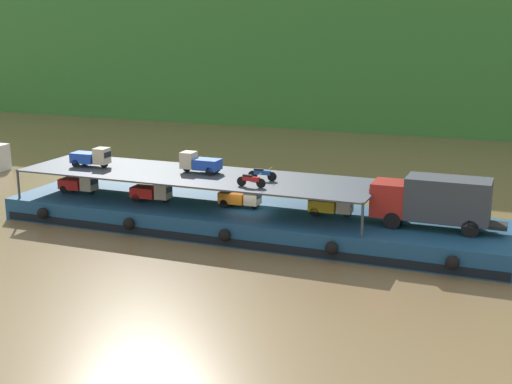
{
  "coord_description": "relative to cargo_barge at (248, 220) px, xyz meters",
  "views": [
    {
      "loc": [
        16.76,
        -40.86,
        13.52
      ],
      "look_at": [
        0.52,
        0.0,
        2.7
      ],
      "focal_mm": 49.26,
      "sensor_mm": 36.0,
      "label": 1
    }
  ],
  "objects": [
    {
      "name": "cargo_barge",
      "position": [
        0.0,
        0.0,
        0.0
      ],
      "size": [
        33.49,
        7.91,
        1.5
      ],
      "color": "navy",
      "rests_on": "ground"
    },
    {
      "name": "mini_truck_lower_stern",
      "position": [
        -12.91,
        -0.3,
        1.44
      ],
      "size": [
        2.74,
        1.21,
        1.38
      ],
      "color": "red",
      "rests_on": "cargo_barge"
    },
    {
      "name": "mini_truck_upper_stern",
      "position": [
        -11.7,
        -0.36,
        3.44
      ],
      "size": [
        2.78,
        1.27,
        1.38
      ],
      "color": "#1E47B7",
      "rests_on": "cargo_rack"
    },
    {
      "name": "cargo_rack",
      "position": [
        -3.8,
        0.03,
        2.69
      ],
      "size": [
        24.29,
        6.5,
        2.0
      ],
      "color": "#383D47",
      "rests_on": "cargo_barge"
    },
    {
      "name": "motorcycle_upper_centre",
      "position": [
        0.93,
        0.03,
        3.18
      ],
      "size": [
        1.9,
        0.55,
        0.87
      ],
      "color": "black",
      "rests_on": "cargo_rack"
    },
    {
      "name": "mini_truck_upper_mid",
      "position": [
        -3.78,
        0.63,
        3.44
      ],
      "size": [
        2.74,
        1.21,
        1.38
      ],
      "color": "#1E47B7",
      "rests_on": "cargo_rack"
    },
    {
      "name": "mini_truck_lower_fore",
      "position": [
        5.44,
        0.58,
        1.44
      ],
      "size": [
        2.76,
        1.24,
        1.38
      ],
      "color": "gold",
      "rests_on": "cargo_barge"
    },
    {
      "name": "covered_lorry",
      "position": [
        11.76,
        0.1,
        2.44
      ],
      "size": [
        7.86,
        2.31,
        3.1
      ],
      "color": "maroon",
      "rests_on": "cargo_barge"
    },
    {
      "name": "mini_truck_lower_aft",
      "position": [
        -6.85,
        -0.52,
        1.44
      ],
      "size": [
        2.78,
        1.27,
        1.38
      ],
      "color": "red",
      "rests_on": "cargo_barge"
    },
    {
      "name": "mini_truck_lower_mid",
      "position": [
        -0.66,
        0.3,
        1.44
      ],
      "size": [
        2.75,
        1.21,
        1.38
      ],
      "color": "orange",
      "rests_on": "cargo_barge"
    },
    {
      "name": "motorcycle_upper_port",
      "position": [
        0.95,
        -1.92,
        3.18
      ],
      "size": [
        1.9,
        0.55,
        0.87
      ],
      "color": "black",
      "rests_on": "cargo_rack"
    },
    {
      "name": "ground_plane",
      "position": [
        0.0,
        0.03,
        -0.75
      ],
      "size": [
        400.0,
        400.0,
        0.0
      ],
      "primitive_type": "plane",
      "color": "brown"
    }
  ]
}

